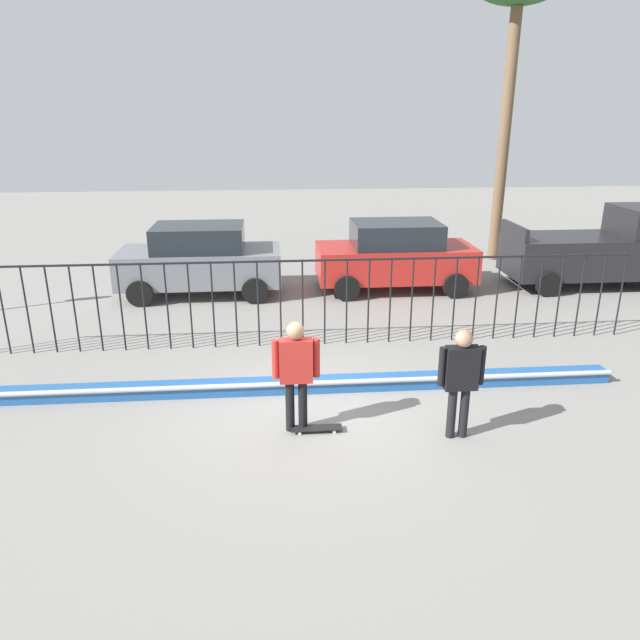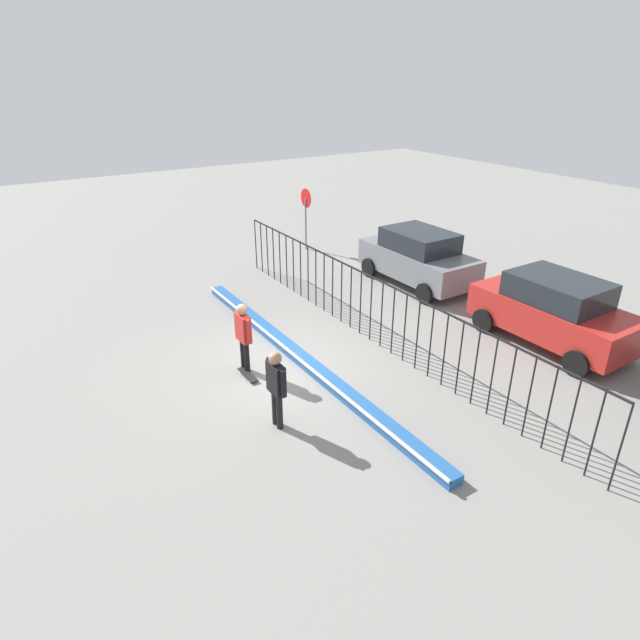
{
  "view_description": "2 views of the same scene",
  "coord_description": "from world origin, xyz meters",
  "px_view_note": "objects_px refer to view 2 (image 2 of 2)",
  "views": [
    {
      "loc": [
        -0.66,
        -8.93,
        4.75
      ],
      "look_at": [
        0.19,
        0.98,
        1.27
      ],
      "focal_mm": 33.63,
      "sensor_mm": 36.0,
      "label": 1
    },
    {
      "loc": [
        10.41,
        -5.24,
        6.81
      ],
      "look_at": [
        0.1,
        1.35,
        1.06
      ],
      "focal_mm": 30.0,
      "sensor_mm": 36.0,
      "label": 2
    }
  ],
  "objects_px": {
    "skateboarder": "(243,332)",
    "stop_sign": "(306,211)",
    "parked_car_gray": "(418,257)",
    "parked_car_red": "(554,310)",
    "skateboard": "(248,375)",
    "camera_operator": "(276,383)"
  },
  "relations": [
    {
      "from": "skateboarder",
      "to": "stop_sign",
      "type": "relative_size",
      "value": 0.72
    },
    {
      "from": "parked_car_gray",
      "to": "stop_sign",
      "type": "height_order",
      "value": "stop_sign"
    },
    {
      "from": "skateboarder",
      "to": "parked_car_red",
      "type": "height_order",
      "value": "parked_car_red"
    },
    {
      "from": "skateboard",
      "to": "parked_car_red",
      "type": "xyz_separation_m",
      "value": [
        2.8,
        7.73,
        0.91
      ]
    },
    {
      "from": "skateboard",
      "to": "camera_operator",
      "type": "xyz_separation_m",
      "value": [
        2.13,
        -0.32,
        0.99
      ]
    },
    {
      "from": "skateboarder",
      "to": "stop_sign",
      "type": "bearing_deg",
      "value": 164.61
    },
    {
      "from": "skateboarder",
      "to": "skateboard",
      "type": "xyz_separation_m",
      "value": [
        0.31,
        -0.09,
        -1.02
      ]
    },
    {
      "from": "parked_car_gray",
      "to": "skateboard",
      "type": "bearing_deg",
      "value": -67.55
    },
    {
      "from": "parked_car_red",
      "to": "stop_sign",
      "type": "xyz_separation_m",
      "value": [
        -10.84,
        -1.19,
        0.64
      ]
    },
    {
      "from": "camera_operator",
      "to": "parked_car_red",
      "type": "bearing_deg",
      "value": -29.51
    },
    {
      "from": "stop_sign",
      "to": "camera_operator",
      "type": "bearing_deg",
      "value": -34.03
    },
    {
      "from": "skateboard",
      "to": "parked_car_gray",
      "type": "xyz_separation_m",
      "value": [
        -2.53,
        7.71,
        0.91
      ]
    },
    {
      "from": "stop_sign",
      "to": "skateboarder",
      "type": "bearing_deg",
      "value": -39.85
    },
    {
      "from": "parked_car_gray",
      "to": "parked_car_red",
      "type": "xyz_separation_m",
      "value": [
        5.33,
        0.02,
        0.0
      ]
    },
    {
      "from": "skateboard",
      "to": "stop_sign",
      "type": "distance_m",
      "value": 10.48
    },
    {
      "from": "parked_car_gray",
      "to": "stop_sign",
      "type": "relative_size",
      "value": 1.72
    },
    {
      "from": "camera_operator",
      "to": "parked_car_gray",
      "type": "bearing_deg",
      "value": 5.37
    },
    {
      "from": "skateboarder",
      "to": "parked_car_gray",
      "type": "bearing_deg",
      "value": 130.73
    },
    {
      "from": "skateboarder",
      "to": "parked_car_gray",
      "type": "height_order",
      "value": "parked_car_gray"
    },
    {
      "from": "camera_operator",
      "to": "parked_car_gray",
      "type": "height_order",
      "value": "parked_car_gray"
    },
    {
      "from": "camera_operator",
      "to": "parked_car_red",
      "type": "distance_m",
      "value": 8.08
    },
    {
      "from": "camera_operator",
      "to": "stop_sign",
      "type": "bearing_deg",
      "value": 31.21
    }
  ]
}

